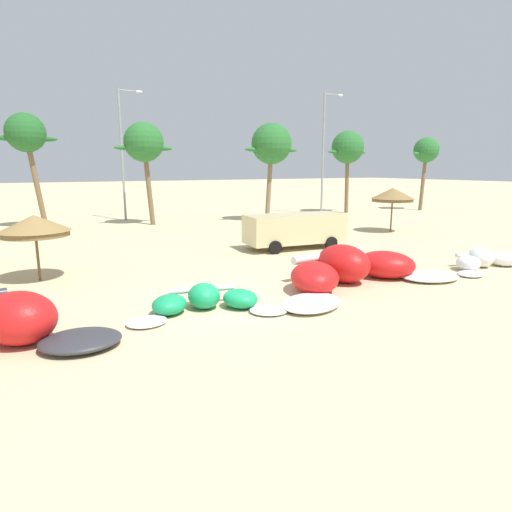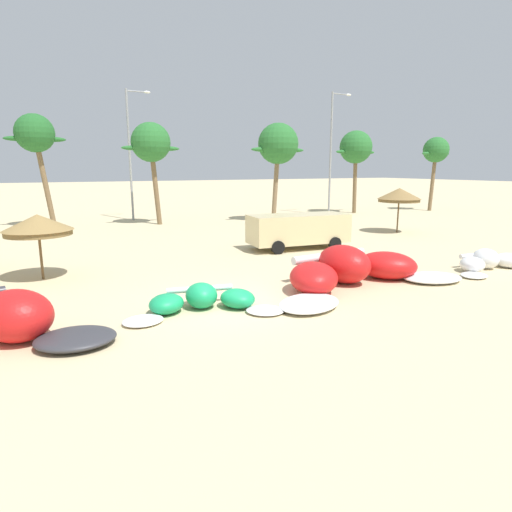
% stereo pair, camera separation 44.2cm
% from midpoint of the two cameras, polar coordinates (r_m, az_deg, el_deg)
% --- Properties ---
extents(ground_plane, '(260.00, 260.00, 0.00)m').
position_cam_midpoint_polar(ground_plane, '(14.02, -4.40, -6.28)').
color(ground_plane, beige).
extents(kite_left, '(4.86, 2.83, 0.78)m').
position_cam_midpoint_polar(kite_left, '(13.37, -7.60, -5.89)').
color(kite_left, white).
rests_on(kite_left, ground).
extents(kite_left_of_center, '(8.74, 4.38, 1.43)m').
position_cam_midpoint_polar(kite_left_of_center, '(16.47, 11.72, -1.80)').
color(kite_left_of_center, white).
rests_on(kite_left_of_center, ground).
extents(kite_center, '(4.87, 2.41, 0.87)m').
position_cam_midpoint_polar(kite_center, '(21.11, 27.45, -0.55)').
color(kite_center, white).
rests_on(kite_center, ground).
extents(beach_umbrella_middle, '(2.57, 2.57, 2.54)m').
position_cam_midpoint_polar(beach_umbrella_middle, '(18.49, -27.72, 3.56)').
color(beach_umbrella_middle, brown).
rests_on(beach_umbrella_middle, ground).
extents(beach_umbrella_near_palms, '(2.82, 2.82, 2.96)m').
position_cam_midpoint_polar(beach_umbrella_near_palms, '(30.54, 17.14, 7.71)').
color(beach_umbrella_near_palms, brown).
rests_on(beach_umbrella_near_palms, ground).
extents(parked_van, '(5.52, 2.70, 1.84)m').
position_cam_midpoint_polar(parked_van, '(23.29, 4.32, 3.65)').
color(parked_van, beige).
rests_on(parked_van, ground).
extents(palm_left_of_gap, '(3.99, 2.66, 7.98)m').
position_cam_midpoint_polar(palm_left_of_gap, '(34.93, -28.34, 13.85)').
color(palm_left_of_gap, brown).
rests_on(palm_left_of_gap, ground).
extents(palm_center_left, '(4.34, 2.89, 7.57)m').
position_cam_midpoint_polar(palm_center_left, '(33.90, -14.91, 14.10)').
color(palm_center_left, brown).
rests_on(palm_center_left, ground).
extents(palm_center_right, '(4.76, 3.18, 7.72)m').
position_cam_midpoint_polar(palm_center_right, '(35.15, 1.67, 14.42)').
color(palm_center_right, '#7F6647').
rests_on(palm_center_right, ground).
extents(palm_right_of_gap, '(4.54, 3.03, 7.68)m').
position_cam_midpoint_polar(palm_right_of_gap, '(42.76, 11.67, 13.71)').
color(palm_right_of_gap, brown).
rests_on(palm_right_of_gap, ground).
extents(palm_right, '(3.73, 2.49, 7.26)m').
position_cam_midpoint_polar(palm_right, '(47.72, 21.22, 12.69)').
color(palm_right, brown).
rests_on(palm_right, ground).
extents(lamppost_west_center, '(2.01, 0.24, 10.37)m').
position_cam_midpoint_polar(lamppost_west_center, '(37.37, -17.36, 13.31)').
color(lamppost_west_center, gray).
rests_on(lamppost_west_center, ground).
extents(lamppost_east_center, '(2.16, 0.24, 10.86)m').
position_cam_midpoint_polar(lamppost_east_center, '(41.03, 8.69, 13.86)').
color(lamppost_east_center, gray).
rests_on(lamppost_east_center, ground).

